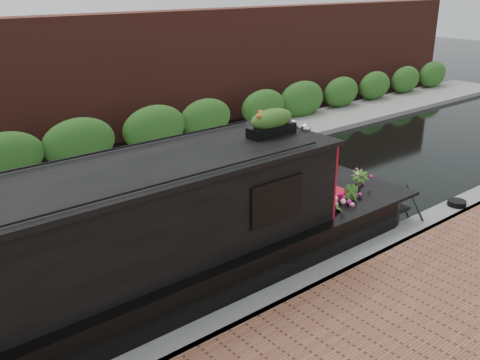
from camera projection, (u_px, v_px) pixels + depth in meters
ground at (186, 229)px, 11.41m from camera, size 80.00×80.00×0.00m
near_bank_coping at (295, 295)px, 9.02m from camera, size 40.00×0.60×0.50m
far_bank_path at (99, 176)px, 14.44m from camera, size 40.00×2.40×0.34m
far_hedge at (85, 167)px, 15.09m from camera, size 40.00×1.10×2.80m
far_brick_wall at (56, 150)px, 16.61m from camera, size 40.00×1.00×8.00m
narrowboat at (75, 279)px, 7.76m from camera, size 13.18×2.33×3.12m
rope_fender at (373, 204)px, 12.21m from camera, size 0.36×0.41×0.36m
coiled_mooring_rope at (457, 203)px, 11.92m from camera, size 0.41×0.41×0.12m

